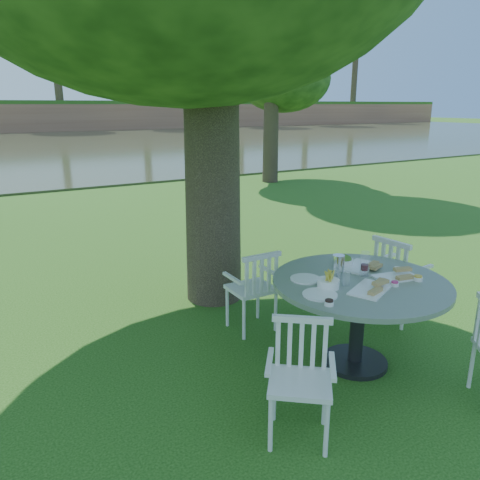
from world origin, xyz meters
name	(u,v)px	position (x,y,z in m)	size (l,w,h in m)	color
ground	(250,323)	(0.00, 0.00, 0.00)	(140.00, 140.00, 0.00)	#153F0D
table	(360,296)	(0.38, -1.13, 0.64)	(1.46, 1.46, 0.78)	black
chair_ne	(395,273)	(1.32, -0.69, 0.52)	(0.46, 0.48, 0.89)	silver
chair_nw	(256,286)	(-0.05, -0.18, 0.49)	(0.42, 0.40, 0.83)	silver
chair_sw	(300,369)	(-0.57, -1.57, 0.48)	(0.56, 0.55, 0.81)	silver
tableware	(348,274)	(0.32, -1.05, 0.82)	(1.13, 0.84, 0.21)	white
river	(14,149)	(0.00, 23.00, 0.00)	(100.00, 28.00, 0.12)	#303620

